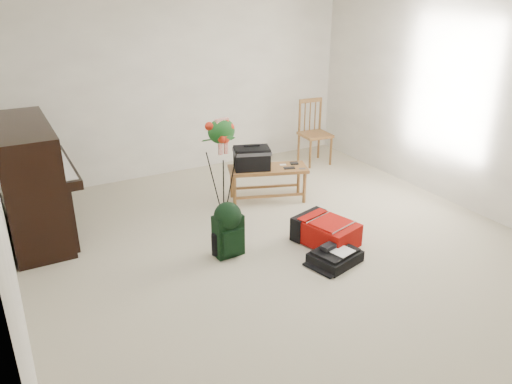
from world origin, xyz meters
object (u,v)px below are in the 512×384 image
red_suitcase (323,230)px  piano (32,183)px  black_duffel (335,256)px  bench (258,163)px  dining_chair (314,133)px  green_backpack (228,227)px  flower_stand (223,172)px

red_suitcase → piano: bearing=131.7°
black_duffel → bench: bearing=74.1°
dining_chair → red_suitcase: (-1.37, -2.17, -0.33)m
black_duffel → green_backpack: bearing=128.5°
bench → black_duffel: 1.71m
bench → green_backpack: (-0.90, -1.00, -0.21)m
black_duffel → dining_chair: bearing=45.1°
piano → bench: (2.53, -0.41, -0.07)m
red_suitcase → black_duffel: bearing=-126.0°
piano → flower_stand: size_ratio=1.19×
red_suitcase → dining_chair: bearing=41.6°
black_duffel → green_backpack: size_ratio=0.94×
piano → dining_chair: 4.03m
flower_stand → black_duffel: bearing=-75.1°
red_suitcase → bench: bearing=78.6°
piano → green_backpack: 2.17m
red_suitcase → green_backpack: size_ratio=1.28×
bench → flower_stand: (-0.62, -0.30, 0.09)m
bench → dining_chair: size_ratio=1.09×
red_suitcase → flower_stand: (-0.72, 0.95, 0.47)m
piano → red_suitcase: (2.63, -1.66, -0.46)m
bench → black_duffel: size_ratio=1.94×
dining_chair → flower_stand: size_ratio=0.76×
bench → red_suitcase: 1.31m
black_duffel → piano: bearing=126.0°
dining_chair → bench: bearing=-143.5°
dining_chair → red_suitcase: dining_chair is taller
piano → bench: bearing=-9.1°
piano → dining_chair: bearing=7.3°
piano → green_backpack: size_ratio=2.61×
green_backpack → flower_stand: size_ratio=0.45×
piano → green_backpack: piano is taller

